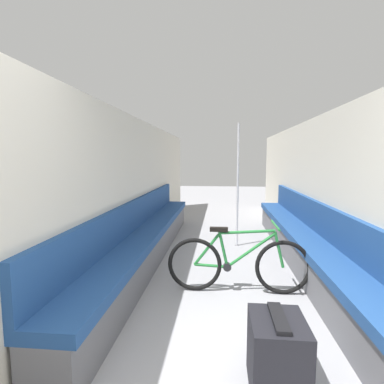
# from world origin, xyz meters

# --- Properties ---
(wall_left) EXTENTS (0.10, 9.75, 2.10)m
(wall_left) POSITION_xyz_m (-1.36, 3.28, 1.05)
(wall_left) COLOR beige
(wall_left) RESTS_ON ground
(wall_right) EXTENTS (0.10, 9.75, 2.10)m
(wall_right) POSITION_xyz_m (1.36, 3.28, 1.05)
(wall_right) COLOR beige
(wall_right) RESTS_ON ground
(bench_seat_row_left) EXTENTS (0.44, 5.30, 0.90)m
(bench_seat_row_left) POSITION_xyz_m (-1.11, 3.11, 0.31)
(bench_seat_row_left) COLOR #5B5B60
(bench_seat_row_left) RESTS_ON ground
(bench_seat_row_right) EXTENTS (0.44, 5.30, 0.90)m
(bench_seat_row_right) POSITION_xyz_m (1.11, 3.11, 0.31)
(bench_seat_row_right) COLOR #5B5B60
(bench_seat_row_right) RESTS_ON ground
(bicycle) EXTENTS (1.58, 0.46, 0.79)m
(bicycle) POSITION_xyz_m (0.15, 2.18, 0.33)
(bicycle) COLOR black
(bicycle) RESTS_ON ground
(grab_pole_near) EXTENTS (0.08, 0.08, 2.08)m
(grab_pole_near) POSITION_xyz_m (0.23, 4.00, 1.01)
(grab_pole_near) COLOR gray
(grab_pole_near) RESTS_ON ground
(luggage_bag) EXTENTS (0.35, 0.42, 0.51)m
(luggage_bag) POSITION_xyz_m (0.32, 0.76, 0.24)
(luggage_bag) COLOR black
(luggage_bag) RESTS_ON ground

